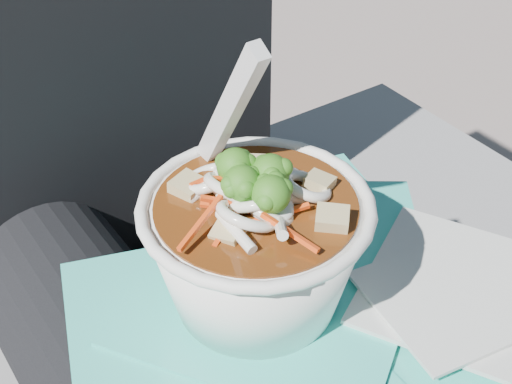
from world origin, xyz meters
TOP-DOWN VIEW (x-y plane):
  - lap at (0.00, 0.00)m, footprint 0.32×0.48m
  - person_body at (0.00, 0.09)m, footprint 0.34×0.94m
  - plastic_bag at (0.04, -0.01)m, footprint 0.36×0.35m
  - napkins at (0.13, -0.07)m, footprint 0.20×0.20m
  - udon_bowl at (0.00, 0.02)m, footprint 0.16×0.16m

SIDE VIEW (x-z plane):
  - lap at x=0.00m, z-range 0.43..0.57m
  - person_body at x=0.00m, z-range 0.04..1.02m
  - plastic_bag at x=0.04m, z-range 0.57..0.58m
  - napkins at x=0.13m, z-range 0.58..0.59m
  - udon_bowl at x=0.00m, z-range 0.54..0.74m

